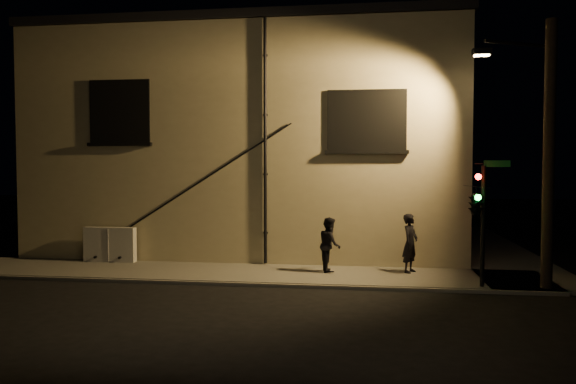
# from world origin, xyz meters

# --- Properties ---
(ground) EXTENTS (90.00, 90.00, 0.00)m
(ground) POSITION_xyz_m (0.00, 0.00, 0.00)
(ground) COLOR black
(sidewalk) EXTENTS (21.00, 16.00, 0.12)m
(sidewalk) POSITION_xyz_m (1.22, 4.39, 0.06)
(sidewalk) COLOR #58564F
(sidewalk) RESTS_ON ground
(building) EXTENTS (16.20, 12.23, 8.80)m
(building) POSITION_xyz_m (-3.00, 8.99, 4.40)
(building) COLOR tan
(building) RESTS_ON ground
(utility_cabinet) EXTENTS (1.84, 0.31, 1.21)m
(utility_cabinet) POSITION_xyz_m (-7.31, 2.70, 0.73)
(utility_cabinet) COLOR #B4B2AB
(utility_cabinet) RESTS_ON sidewalk
(pedestrian_a) EXTENTS (0.71, 0.81, 1.86)m
(pedestrian_a) POSITION_xyz_m (2.98, 2.12, 1.05)
(pedestrian_a) COLOR black
(pedestrian_a) RESTS_ON sidewalk
(pedestrian_b) EXTENTS (0.80, 0.95, 1.73)m
(pedestrian_b) POSITION_xyz_m (0.46, 1.95, 0.98)
(pedestrian_b) COLOR black
(pedestrian_b) RESTS_ON sidewalk
(traffic_signal) EXTENTS (1.31, 2.08, 3.52)m
(traffic_signal) POSITION_xyz_m (4.62, 0.19, 2.49)
(traffic_signal) COLOR black
(traffic_signal) RESTS_ON sidewalk
(streetlamp_pole) EXTENTS (2.03, 1.40, 7.46)m
(streetlamp_pole) POSITION_xyz_m (6.45, 0.42, 3.94)
(streetlamp_pole) COLOR black
(streetlamp_pole) RESTS_ON ground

